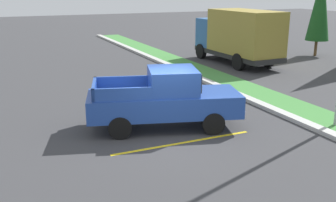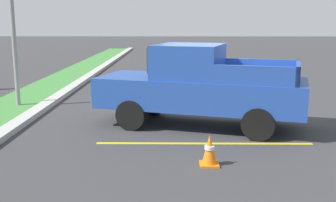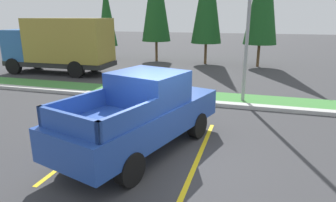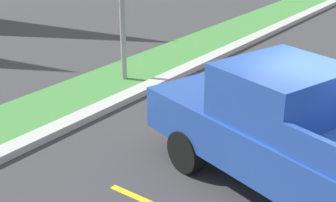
{
  "view_description": "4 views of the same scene",
  "coord_description": "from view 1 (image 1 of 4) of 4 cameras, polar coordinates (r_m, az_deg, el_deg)",
  "views": [
    {
      "loc": [
        11.05,
        -4.91,
        4.77
      ],
      "look_at": [
        -0.98,
        0.5,
        0.92
      ],
      "focal_mm": 42.0,
      "sensor_mm": 36.0,
      "label": 1
    },
    {
      "loc": [
        -11.23,
        1.01,
        2.69
      ],
      "look_at": [
        -1.67,
        1.12,
        0.81
      ],
      "focal_mm": 44.0,
      "sensor_mm": 36.0,
      "label": 2
    },
    {
      "loc": [
        1.86,
        -6.57,
        3.5
      ],
      "look_at": [
        -0.85,
        2.61,
        0.74
      ],
      "focal_mm": 31.46,
      "sensor_mm": 36.0,
      "label": 3
    },
    {
      "loc": [
        -7.57,
        -2.29,
        4.51
      ],
      "look_at": [
        -0.95,
        2.66,
        1.06
      ],
      "focal_mm": 53.47,
      "sensor_mm": 36.0,
      "label": 4
    }
  ],
  "objects": [
    {
      "name": "parking_line_far",
      "position": [
        12.55,
        2.28,
        -6.06
      ],
      "size": [
        0.12,
        4.8,
        0.01
      ],
      "primitive_type": "cube",
      "color": "yellow",
      "rests_on": "ground"
    },
    {
      "name": "cargo_truck_distant",
      "position": [
        25.49,
        10.21,
        9.42
      ],
      "size": [
        6.85,
        2.63,
        3.4
      ],
      "color": "black",
      "rests_on": "ground"
    },
    {
      "name": "parking_line_near",
      "position": [
        15.22,
        -2.92,
        -2.01
      ],
      "size": [
        0.12,
        4.8,
        0.01
      ],
      "primitive_type": "cube",
      "color": "yellow",
      "rests_on": "ground"
    },
    {
      "name": "grass_median",
      "position": [
        16.3,
        19.77,
        -1.63
      ],
      "size": [
        56.0,
        1.8,
        0.06
      ],
      "primitive_type": "cube",
      "color": "#42843D",
      "rests_on": "ground"
    },
    {
      "name": "ground_plane",
      "position": [
        12.99,
        -0.23,
        -5.27
      ],
      "size": [
        120.0,
        120.0,
        0.0
      ],
      "primitive_type": "plane",
      "color": "#38383A"
    },
    {
      "name": "cypress_tree_leftmost",
      "position": [
        29.95,
        21.23,
        13.0
      ],
      "size": [
        1.6,
        1.6,
        6.16
      ],
      "color": "brown",
      "rests_on": "ground"
    },
    {
      "name": "traffic_cone",
      "position": [
        16.38,
        -4.67,
        0.34
      ],
      "size": [
        0.36,
        0.36,
        0.6
      ],
      "color": "orange",
      "rests_on": "ground"
    },
    {
      "name": "curb_strip",
      "position": [
        15.56,
        16.85,
        -2.01
      ],
      "size": [
        56.0,
        0.4,
        0.15
      ],
      "primitive_type": "cube",
      "color": "#B2B2AD",
      "rests_on": "ground"
    },
    {
      "name": "pickup_truck_main",
      "position": [
        13.55,
        -0.37,
        0.29
      ],
      "size": [
        3.3,
        5.54,
        2.1
      ],
      "color": "black",
      "rests_on": "ground"
    }
  ]
}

